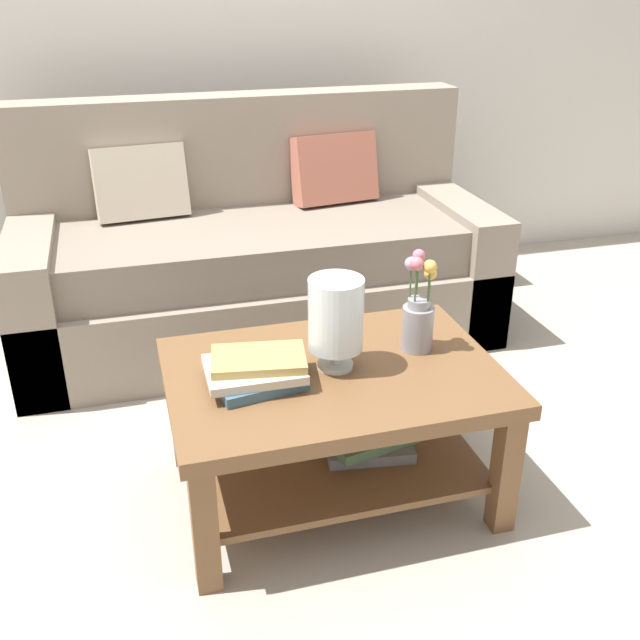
% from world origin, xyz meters
% --- Properties ---
extents(ground_plane, '(10.00, 10.00, 0.00)m').
position_xyz_m(ground_plane, '(0.00, 0.00, 0.00)').
color(ground_plane, '#ADA393').
extents(back_wall, '(6.40, 0.12, 2.70)m').
position_xyz_m(back_wall, '(0.00, 1.65, 1.35)').
color(back_wall, beige).
rests_on(back_wall, ground).
extents(couch, '(2.12, 0.90, 1.06)m').
position_xyz_m(couch, '(0.04, 0.87, 0.36)').
color(couch, gray).
rests_on(couch, ground).
extents(coffee_table, '(1.02, 0.72, 0.47)m').
position_xyz_m(coffee_table, '(0.05, -0.41, 0.33)').
color(coffee_table, brown).
rests_on(coffee_table, ground).
extents(book_stack_main, '(0.31, 0.25, 0.09)m').
position_xyz_m(book_stack_main, '(-0.20, -0.42, 0.51)').
color(book_stack_main, '#3D6075').
rests_on(book_stack_main, coffee_table).
extents(glass_hurricane_vase, '(0.17, 0.17, 0.29)m').
position_xyz_m(glass_hurricane_vase, '(0.05, -0.39, 0.64)').
color(glass_hurricane_vase, silver).
rests_on(glass_hurricane_vase, coffee_table).
extents(flower_pitcher, '(0.11, 0.11, 0.33)m').
position_xyz_m(flower_pitcher, '(0.34, -0.35, 0.59)').
color(flower_pitcher, gray).
rests_on(flower_pitcher, coffee_table).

